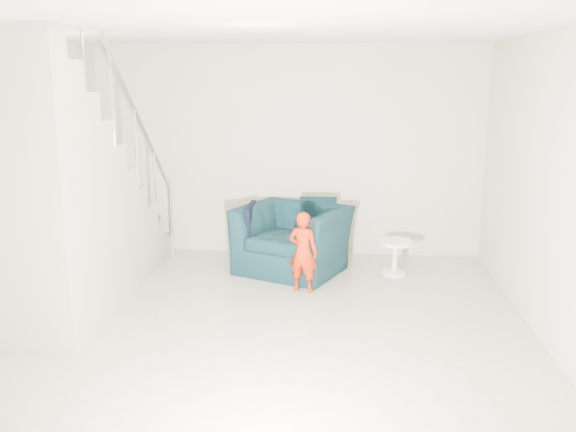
% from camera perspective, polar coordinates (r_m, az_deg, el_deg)
% --- Properties ---
extents(floor, '(5.50, 5.50, 0.00)m').
position_cam_1_polar(floor, '(5.60, -2.69, -11.23)').
color(floor, gray).
rests_on(floor, ground).
extents(ceiling, '(5.50, 5.50, 0.00)m').
position_cam_1_polar(ceiling, '(5.13, -3.02, 17.47)').
color(ceiling, silver).
rests_on(ceiling, back_wall).
extents(back_wall, '(5.00, 0.00, 5.00)m').
position_cam_1_polar(back_wall, '(7.90, -0.07, 6.05)').
color(back_wall, '#AAA58B').
rests_on(back_wall, floor).
extents(front_wall, '(5.00, 0.00, 5.00)m').
position_cam_1_polar(front_wall, '(2.60, -11.38, -8.49)').
color(front_wall, '#AAA58B').
rests_on(front_wall, floor).
extents(right_wall, '(0.00, 5.50, 5.50)m').
position_cam_1_polar(right_wall, '(5.45, 24.19, 1.84)').
color(right_wall, '#AAA58B').
rests_on(right_wall, floor).
extents(armchair, '(1.51, 1.43, 0.78)m').
position_cam_1_polar(armchair, '(7.31, 0.43, -2.19)').
color(armchair, black).
rests_on(armchair, floor).
extents(toddler, '(0.37, 0.30, 0.89)m').
position_cam_1_polar(toddler, '(6.58, 1.42, -3.39)').
color(toddler, '#970B04').
rests_on(toddler, floor).
extents(side_table, '(0.41, 0.41, 0.41)m').
position_cam_1_polar(side_table, '(7.31, 9.98, -3.30)').
color(side_table, silver).
rests_on(side_table, floor).
extents(staircase, '(1.02, 3.03, 3.62)m').
position_cam_1_polar(staircase, '(6.38, -20.16, -0.05)').
color(staircase, '#ADA089').
rests_on(staircase, floor).
extents(cushion, '(0.45, 0.22, 0.45)m').
position_cam_1_polar(cushion, '(7.54, 2.85, 0.12)').
color(cushion, black).
rests_on(cushion, armchair).
extents(throw, '(0.06, 0.56, 0.62)m').
position_cam_1_polar(throw, '(7.37, -3.48, -1.28)').
color(throw, black).
rests_on(throw, armchair).
extents(phone, '(0.02, 0.05, 0.10)m').
position_cam_1_polar(phone, '(6.44, 2.32, -0.72)').
color(phone, black).
rests_on(phone, toddler).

